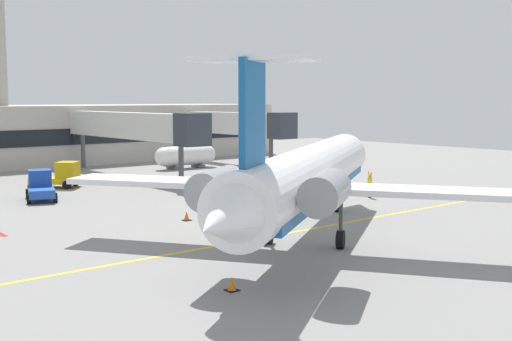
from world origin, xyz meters
name	(u,v)px	position (x,y,z in m)	size (l,w,h in m)	color
ground	(316,232)	(0.00, 0.00, -0.05)	(120.00, 120.00, 0.11)	gray
jet_bridge_west	(239,124)	(18.95, 30.63, 4.45)	(2.40, 17.30, 5.83)	silver
jet_bridge_east	(133,126)	(4.37, 27.90, 4.70)	(2.40, 22.68, 6.07)	silver
regional_jet	(307,176)	(-2.64, -1.91, 3.42)	(25.71, 21.13, 8.69)	white
baggage_tug	(41,186)	(-7.31, 20.50, 0.96)	(3.02, 4.26, 2.10)	#1E4CB2
pushback_tractor	(61,176)	(-3.57, 25.66, 0.97)	(4.05, 4.05, 2.12)	#E5B20C
fuel_tank	(186,156)	(12.36, 31.30, 1.32)	(7.08, 2.14, 2.34)	white
marshaller	(370,185)	(11.52, 5.98, 0.96)	(0.44, 0.79, 1.91)	#191E33
safety_cone_alpha	(232,284)	(-10.41, -5.84, 0.25)	(0.47, 0.47, 0.55)	orange
safety_cone_bravo	(187,216)	(-3.78, 7.09, 0.25)	(0.47, 0.47, 0.55)	orange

